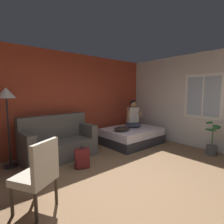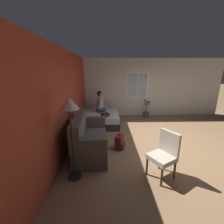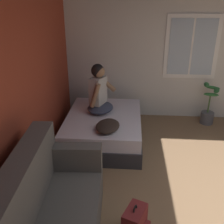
{
  "view_description": "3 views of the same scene",
  "coord_description": "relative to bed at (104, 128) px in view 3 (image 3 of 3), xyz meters",
  "views": [
    {
      "loc": [
        -2.01,
        -1.68,
        1.6
      ],
      "look_at": [
        1.11,
        2.01,
        1.05
      ],
      "focal_mm": 28.0,
      "sensor_mm": 36.0,
      "label": 1
    },
    {
      "loc": [
        -4.03,
        1.79,
        2.17
      ],
      "look_at": [
        0.73,
        1.66,
        0.84
      ],
      "focal_mm": 24.0,
      "sensor_mm": 36.0,
      "label": 2
    },
    {
      "loc": [
        -2.23,
        1.56,
        2.4
      ],
      "look_at": [
        0.86,
        1.8,
        1.03
      ],
      "focal_mm": 42.0,
      "sensor_mm": 36.0,
      "label": 3
    }
  ],
  "objects": [
    {
      "name": "bed",
      "position": [
        0.0,
        0.0,
        0.0
      ],
      "size": [
        1.74,
        1.33,
        0.48
      ],
      "color": "#2D2D33",
      "rests_on": "ground"
    },
    {
      "name": "couch",
      "position": [
        -2.26,
        0.31,
        0.16
      ],
      "size": [
        1.74,
        0.9,
        1.04
      ],
      "color": "#514C47",
      "rests_on": "ground"
    },
    {
      "name": "person_seated",
      "position": [
        0.17,
        0.09,
        0.6
      ],
      "size": [
        0.64,
        0.6,
        0.88
      ],
      "color": "#383D51",
      "rests_on": "bed"
    },
    {
      "name": "throw_pillow",
      "position": [
        -0.53,
        -0.12,
        0.31
      ],
      "size": [
        0.54,
        0.44,
        0.14
      ],
      "primitive_type": "ellipsoid",
      "rotation": [
        0.0,
        0.0,
        -0.18
      ],
      "color": "#2D231E",
      "rests_on": "bed"
    },
    {
      "name": "potted_plant",
      "position": [
        0.83,
        -2.03,
        0.07
      ],
      "size": [
        0.39,
        0.37,
        0.85
      ],
      "color": "#4C4C51",
      "rests_on": "ground"
    },
    {
      "name": "wall_side_with_window",
      "position": [
        1.23,
        -2.02,
        1.12
      ],
      "size": [
        0.19,
        7.19,
        2.7
      ],
      "color": "silver",
      "rests_on": "ground"
    },
    {
      "name": "cell_phone",
      "position": [
        -0.19,
        -0.11,
        0.25
      ],
      "size": [
        0.15,
        0.15,
        0.01
      ],
      "primitive_type": "cube",
      "rotation": [
        0.0,
        0.0,
        5.42
      ],
      "color": "#B7B7BC",
      "rests_on": "bed"
    }
  ]
}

